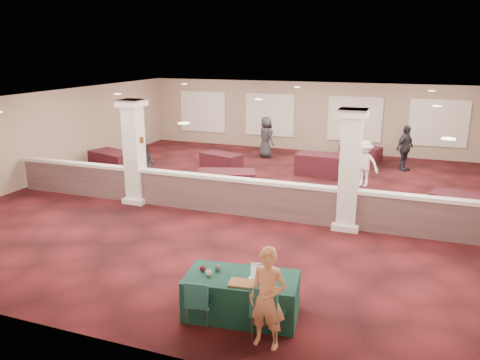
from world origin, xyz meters
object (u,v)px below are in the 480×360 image
(near_table, at_px, (242,296))
(attendee_b, at_px, (364,163))
(far_table_front_left, at_px, (113,161))
(far_table_front_right, at_px, (464,207))
(far_table_back_right, at_px, (360,154))
(attendee_c, at_px, (405,148))
(conf_chair_main, at_px, (267,309))
(far_table_back_center, at_px, (322,165))
(attendee_a, at_px, (145,164))
(conf_chair_side, at_px, (199,299))
(woman, at_px, (268,298))
(far_table_front_center, at_px, (226,182))
(attendee_d, at_px, (266,137))
(far_table_back_left, at_px, (221,161))

(near_table, height_order, attendee_b, attendee_b)
(far_table_front_left, xyz_separation_m, far_table_front_right, (12.51, -1.24, -0.03))
(far_table_front_right, xyz_separation_m, far_table_back_right, (-3.51, 6.20, -0.02))
(far_table_front_left, distance_m, attendee_c, 11.49)
(conf_chair_main, distance_m, far_table_back_center, 10.92)
(attendee_a, distance_m, attendee_c, 10.00)
(attendee_b, bearing_deg, conf_chair_main, -75.87)
(conf_chair_side, bearing_deg, far_table_front_left, 124.64)
(conf_chair_side, bearing_deg, attendee_a, 119.48)
(woman, relative_size, far_table_front_center, 0.90)
(far_table_front_center, xyz_separation_m, attendee_d, (-0.36, 5.62, 0.52))
(far_table_back_right, bearing_deg, conf_chair_side, -95.31)
(attendee_b, bearing_deg, far_table_front_left, -155.13)
(conf_chair_side, xyz_separation_m, attendee_a, (-5.43, 7.28, 0.24))
(far_table_back_center, relative_size, attendee_a, 1.30)
(far_table_back_center, xyz_separation_m, attendee_d, (-2.92, 2.14, 0.50))
(far_table_front_left, relative_size, far_table_front_center, 1.01)
(conf_chair_side, height_order, far_table_back_center, conf_chair_side)
(far_table_front_center, xyz_separation_m, attendee_a, (-3.01, -0.10, 0.38))
(far_table_front_center, bearing_deg, conf_chair_main, -63.77)
(far_table_back_left, relative_size, far_table_back_center, 0.82)
(far_table_back_center, relative_size, far_table_back_right, 1.19)
(conf_chair_main, relative_size, conf_chair_side, 1.14)
(woman, bearing_deg, attendee_a, 136.49)
(far_table_front_left, height_order, attendee_b, attendee_b)
(far_table_back_left, height_order, attendee_d, attendee_d)
(near_table, relative_size, conf_chair_main, 2.01)
(far_table_back_center, xyz_separation_m, attendee_b, (1.63, -0.97, 0.41))
(near_table, height_order, attendee_c, attendee_c)
(far_table_front_left, xyz_separation_m, far_table_front_center, (5.31, -1.24, -0.00))
(woman, height_order, far_table_front_right, woman)
(conf_chair_side, bearing_deg, conf_chair_main, -7.80)
(woman, xyz_separation_m, attendee_c, (1.76, 12.73, 0.06))
(far_table_front_right, bearing_deg, attendee_a, -179.44)
(far_table_front_right, xyz_separation_m, attendee_b, (-3.01, 2.51, 0.45))
(conf_chair_main, height_order, attendee_d, attendee_d)
(attendee_d, bearing_deg, far_table_front_center, 132.76)
(conf_chair_side, bearing_deg, woman, -12.58)
(conf_chair_main, distance_m, woman, 0.29)
(conf_chair_side, distance_m, attendee_b, 10.05)
(near_table, relative_size, far_table_back_center, 1.02)
(far_table_front_right, bearing_deg, far_table_front_center, 180.00)
(far_table_back_center, bearing_deg, attendee_d, 143.69)
(far_table_front_left, relative_size, far_table_front_right, 1.08)
(far_table_front_left, xyz_separation_m, attendee_c, (10.77, 3.99, 0.52))
(woman, distance_m, far_table_front_left, 12.56)
(woman, distance_m, far_table_back_center, 11.04)
(attendee_d, bearing_deg, woman, 146.27)
(far_table_back_right, bearing_deg, attendee_c, -28.76)
(far_table_back_center, xyz_separation_m, far_table_back_right, (1.13, 2.72, -0.07))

